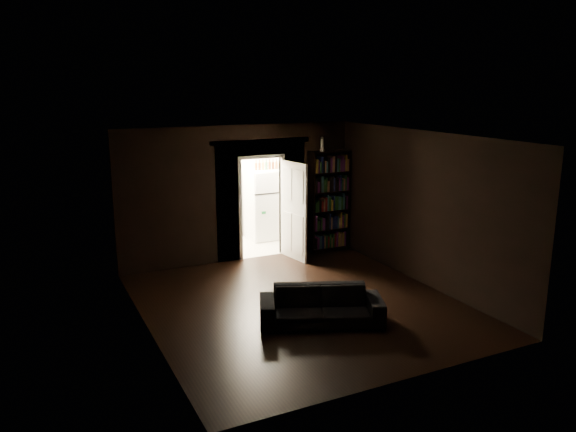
% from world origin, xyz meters
% --- Properties ---
extents(ground, '(5.50, 5.50, 0.00)m').
position_xyz_m(ground, '(0.00, 0.00, 0.00)').
color(ground, black).
rests_on(ground, ground).
extents(room_walls, '(5.02, 5.61, 2.84)m').
position_xyz_m(room_walls, '(-0.01, 1.07, 1.68)').
color(room_walls, black).
rests_on(room_walls, ground).
extents(kitchen_alcove, '(2.20, 1.80, 2.60)m').
position_xyz_m(kitchen_alcove, '(0.50, 3.87, 1.21)').
color(kitchen_alcove, '#B7AE9F').
rests_on(kitchen_alcove, ground).
extents(sofa, '(2.06, 1.48, 0.73)m').
position_xyz_m(sofa, '(-0.04, -0.78, 0.36)').
color(sofa, black).
rests_on(sofa, ground).
extents(bookshelf, '(0.95, 0.67, 2.20)m').
position_xyz_m(bookshelf, '(2.00, 2.55, 1.10)').
color(bookshelf, black).
rests_on(bookshelf, ground).
extents(refrigerator, '(0.74, 0.68, 1.65)m').
position_xyz_m(refrigerator, '(1.10, 4.03, 0.82)').
color(refrigerator, white).
rests_on(refrigerator, ground).
extents(door, '(0.18, 0.85, 2.05)m').
position_xyz_m(door, '(1.04, 2.31, 1.02)').
color(door, white).
rests_on(door, ground).
extents(figurine, '(0.13, 0.13, 0.31)m').
position_xyz_m(figurine, '(1.82, 2.55, 2.36)').
color(figurine, white).
rests_on(figurine, bookshelf).
extents(bottles, '(0.59, 0.30, 0.25)m').
position_xyz_m(bottles, '(1.17, 4.01, 1.77)').
color(bottles, black).
rests_on(bottles, refrigerator).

